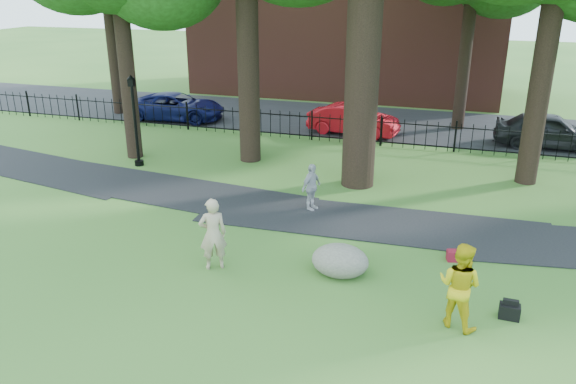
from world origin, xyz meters
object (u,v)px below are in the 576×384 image
(woman, at_px, (213,234))
(boulder, at_px, (340,259))
(man, at_px, (460,285))
(red_sedan, at_px, (353,120))
(lamppost, at_px, (135,122))

(woman, relative_size, boulder, 1.33)
(man, distance_m, red_sedan, 15.00)
(lamppost, height_order, red_sedan, lamppost)
(man, bearing_deg, woman, 15.37)
(woman, distance_m, boulder, 3.08)
(woman, bearing_deg, boulder, 161.48)
(lamppost, relative_size, red_sedan, 0.84)
(boulder, relative_size, red_sedan, 0.34)
(woman, distance_m, lamppost, 8.93)
(red_sedan, bearing_deg, lamppost, 142.12)
(man, xyz_separation_m, boulder, (-2.70, 1.36, -0.51))
(boulder, height_order, lamppost, lamppost)
(lamppost, bearing_deg, man, -39.82)
(man, height_order, boulder, man)
(woman, relative_size, man, 0.99)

